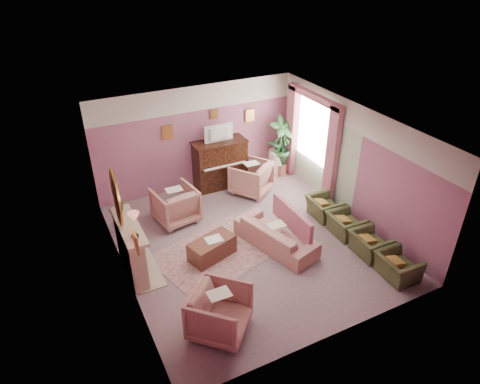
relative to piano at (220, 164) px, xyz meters
name	(u,v)px	position (x,y,z in m)	size (l,w,h in m)	color
floor	(249,242)	(-0.50, -2.68, -0.65)	(5.50, 6.00, 0.01)	gray
ceiling	(251,126)	(-0.50, -2.68, 2.15)	(5.50, 6.00, 0.01)	white
wall_back	(197,138)	(-0.50, 0.32, 0.75)	(5.50, 0.02, 2.80)	#805479
wall_front	(339,274)	(-0.50, -5.68, 0.75)	(5.50, 0.02, 2.80)	#805479
wall_left	(119,222)	(-3.25, -2.68, 0.75)	(0.02, 6.00, 2.80)	#805479
wall_right	(353,163)	(2.25, -2.68, 0.75)	(0.02, 6.00, 2.80)	#805479
picture_rail_band	(195,99)	(-0.50, 0.31, 1.82)	(5.50, 0.01, 0.65)	beige
stripe_panel	(319,154)	(2.23, -1.38, 0.42)	(0.01, 3.00, 2.15)	#ADC09D
fireplace_surround	(131,250)	(-3.09, -2.48, -0.10)	(0.30, 1.40, 1.10)	tan
fireplace_inset	(137,254)	(-2.99, -2.48, -0.25)	(0.18, 0.72, 0.68)	black
fire_ember	(140,261)	(-2.95, -2.48, -0.43)	(0.06, 0.54, 0.10)	#FF4D19
mantel_shelf	(129,226)	(-3.06, -2.48, 0.47)	(0.40, 1.55, 0.07)	tan
hearth	(144,267)	(-2.89, -2.48, -0.64)	(0.55, 1.50, 0.02)	tan
mirror_frame	(116,198)	(-3.20, -2.48, 1.15)	(0.04, 0.72, 1.20)	#C68E41
mirror_glass	(117,198)	(-3.17, -2.48, 1.15)	(0.01, 0.60, 1.06)	silver
sconce_shade	(134,217)	(-3.12, -3.53, 1.33)	(0.20, 0.20, 0.16)	#DE6D65
piano	(220,164)	(0.00, 0.00, 0.00)	(1.40, 0.60, 1.30)	black
piano_keyshelf	(225,167)	(0.00, -0.35, 0.07)	(1.30, 0.12, 0.06)	black
piano_keys	(225,166)	(0.00, -0.35, 0.11)	(1.20, 0.08, 0.02)	silver
piano_top	(219,142)	(0.00, 0.00, 0.66)	(1.45, 0.65, 0.04)	black
television	(220,133)	(0.00, -0.05, 0.95)	(0.80, 0.12, 0.48)	black
print_back_left	(168,133)	(-1.30, 0.28, 1.07)	(0.30, 0.03, 0.38)	#C68E41
print_back_right	(250,116)	(1.05, 0.28, 1.13)	(0.26, 0.03, 0.34)	#C68E41
print_back_mid	(214,114)	(0.00, 0.28, 1.35)	(0.22, 0.03, 0.26)	#C68E41
print_left_wall	(136,243)	(-3.21, -3.88, 1.07)	(0.03, 0.28, 0.36)	#C68E41
window_blind	(314,129)	(2.20, -1.13, 1.05)	(0.03, 1.40, 1.80)	white
curtain_left	(332,157)	(2.12, -2.05, 0.65)	(0.16, 0.34, 2.60)	#AA576C
curtain_right	(291,131)	(2.12, -0.21, 0.65)	(0.16, 0.34, 2.60)	#AA576C
pelmet	(315,97)	(2.12, -1.13, 1.91)	(0.16, 2.20, 0.16)	#AA576C
mantel_plant	(121,205)	(-3.05, -1.93, 0.64)	(0.16, 0.16, 0.28)	#2B5B2E
mantel_vase	(135,235)	(-3.05, -2.98, 0.58)	(0.16, 0.16, 0.16)	beige
area_rug	(216,253)	(-1.34, -2.73, -0.64)	(2.50, 1.80, 0.01)	#A47470
coffee_table	(212,248)	(-1.46, -2.78, -0.43)	(1.00, 0.50, 0.45)	brown
table_paper	(214,239)	(-1.41, -2.78, -0.20)	(0.35, 0.28, 0.01)	white
sofa	(276,231)	(-0.03, -3.06, -0.25)	(0.66, 1.97, 0.79)	tan
sofa_throw	(292,219)	(0.37, -3.06, -0.05)	(0.10, 1.49, 0.55)	#AA576C
floral_armchair_left	(175,203)	(-1.68, -1.09, -0.16)	(0.93, 0.93, 0.97)	tan
floral_armchair_right	(251,176)	(0.59, -0.71, -0.16)	(0.93, 0.93, 0.97)	tan
floral_armchair_front	(220,310)	(-2.14, -4.72, -0.16)	(0.93, 0.93, 0.97)	tan
olive_chair_a	(398,263)	(1.63, -5.04, -0.30)	(0.56, 0.80, 0.69)	#414926
olive_chair_b	(370,241)	(1.63, -4.22, -0.30)	(0.56, 0.80, 0.69)	#414926
olive_chair_c	(346,222)	(1.63, -3.40, -0.30)	(0.56, 0.80, 0.69)	#414926
olive_chair_d	(324,205)	(1.63, -2.58, -0.30)	(0.56, 0.80, 0.69)	#414926
side_table	(277,162)	(1.80, -0.04, -0.30)	(0.52, 0.52, 0.70)	white
side_plant_big	(278,145)	(1.80, -0.04, 0.22)	(0.30, 0.30, 0.34)	#2B5B2E
side_plant_small	(283,147)	(1.92, -0.14, 0.19)	(0.16, 0.16, 0.28)	#2B5B2E
palm_pot	(280,169)	(1.83, -0.19, -0.48)	(0.34, 0.34, 0.34)	#A25549
palm_plant	(282,141)	(1.83, -0.19, 0.41)	(0.76, 0.76, 1.44)	#2B5B2E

